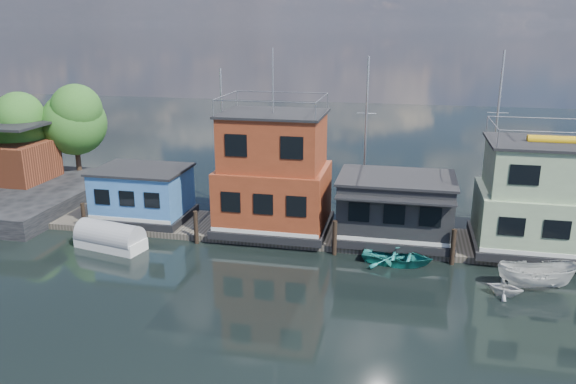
% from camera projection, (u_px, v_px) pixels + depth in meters
% --- Properties ---
extents(ground, '(160.00, 160.00, 0.00)m').
position_uv_depth(ground, '(395.00, 340.00, 25.23)').
color(ground, black).
rests_on(ground, ground).
extents(dock, '(48.00, 5.00, 0.40)m').
position_uv_depth(dock, '(401.00, 240.00, 36.41)').
color(dock, '#595147').
rests_on(dock, ground).
extents(houseboat_blue, '(6.40, 4.90, 3.66)m').
position_uv_depth(houseboat_blue, '(143.00, 194.00, 39.47)').
color(houseboat_blue, black).
rests_on(houseboat_blue, dock).
extents(houseboat_red, '(7.40, 5.90, 11.86)m').
position_uv_depth(houseboat_red, '(274.00, 175.00, 37.01)').
color(houseboat_red, black).
rests_on(houseboat_red, dock).
extents(houseboat_dark, '(7.40, 6.10, 4.06)m').
position_uv_depth(houseboat_dark, '(395.00, 207.00, 35.86)').
color(houseboat_dark, black).
rests_on(houseboat_dark, dock).
extents(houseboat_green, '(8.40, 5.90, 7.03)m').
position_uv_depth(houseboat_green, '(548.00, 199.00, 33.74)').
color(houseboat_green, black).
rests_on(houseboat_green, dock).
extents(pilings, '(42.28, 0.28, 2.20)m').
position_uv_depth(pilings, '(395.00, 243.00, 33.60)').
color(pilings, '#2D2116').
rests_on(pilings, ground).
extents(background_masts, '(36.40, 0.16, 12.00)m').
position_uv_depth(background_masts, '(476.00, 144.00, 39.54)').
color(background_masts, silver).
rests_on(background_masts, ground).
extents(shore, '(12.40, 15.72, 8.24)m').
position_uv_depth(shore, '(18.00, 154.00, 45.23)').
color(shore, black).
rests_on(shore, ground).
extents(motorboat, '(4.28, 1.94, 1.60)m').
position_uv_depth(motorboat, '(537.00, 275.00, 29.91)').
color(motorboat, silver).
rests_on(motorboat, ground).
extents(dinghy_teal, '(4.39, 3.34, 0.85)m').
position_uv_depth(dinghy_teal, '(397.00, 257.00, 33.23)').
color(dinghy_teal, teal).
rests_on(dinghy_teal, ground).
extents(dinghy_white, '(2.24, 2.07, 0.98)m').
position_uv_depth(dinghy_white, '(505.00, 287.00, 29.28)').
color(dinghy_white, silver).
rests_on(dinghy_white, ground).
extents(tarp_runabout, '(4.80, 2.71, 1.84)m').
position_uv_depth(tarp_runabout, '(110.00, 238.00, 35.48)').
color(tarp_runabout, white).
rests_on(tarp_runabout, ground).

